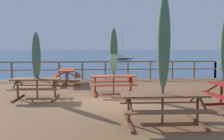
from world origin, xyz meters
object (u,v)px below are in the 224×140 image
at_px(picnic_table_front_left, 113,81).
at_px(sailboat_distant, 121,57).
at_px(patio_umbrella_tall_mid_right, 224,46).
at_px(patio_umbrella_short_front, 114,52).
at_px(picnic_table_mid_left, 67,73).
at_px(picnic_table_back_right, 164,102).
at_px(patio_umbrella_tall_front, 36,57).
at_px(patio_umbrella_short_mid, 164,43).
at_px(picnic_table_front_right, 36,84).

distance_m(picnic_table_front_left, sailboat_distant, 50.07).
bearing_deg(patio_umbrella_tall_mid_right, patio_umbrella_short_front, 175.43).
bearing_deg(picnic_table_mid_left, picnic_table_back_right, -67.40).
xyz_separation_m(patio_umbrella_tall_front, patio_umbrella_short_front, (2.93, 0.69, 0.14)).
distance_m(picnic_table_front_left, patio_umbrella_tall_front, 3.16).
bearing_deg(patio_umbrella_short_mid, patio_umbrella_short_front, 101.48).
bearing_deg(picnic_table_mid_left, patio_umbrella_tall_mid_right, -28.20).
distance_m(patio_umbrella_tall_front, patio_umbrella_short_front, 3.02).
bearing_deg(patio_umbrella_short_front, patio_umbrella_tall_front, -166.77).
relative_size(patio_umbrella_tall_front, patio_umbrella_tall_mid_right, 0.80).
bearing_deg(picnic_table_front_left, sailboat_distant, 83.09).
bearing_deg(sailboat_distant, picnic_table_front_left, -96.91).
bearing_deg(picnic_table_mid_left, patio_umbrella_short_front, -55.56).
distance_m(patio_umbrella_tall_mid_right, sailboat_distant, 50.14).
xyz_separation_m(picnic_table_mid_left, picnic_table_front_right, (-0.75, -3.93, -0.01)).
bearing_deg(sailboat_distant, picnic_table_front_right, -100.07).
distance_m(picnic_table_back_right, picnic_table_front_left, 4.32).
bearing_deg(patio_umbrella_tall_mid_right, sailboat_distant, 88.23).
height_order(patio_umbrella_tall_front, sailboat_distant, sailboat_distant).
distance_m(picnic_table_mid_left, patio_umbrella_tall_front, 4.09).
relative_size(picnic_table_front_right, picnic_table_front_left, 0.97).
distance_m(patio_umbrella_short_mid, patio_umbrella_short_front, 4.33).
distance_m(patio_umbrella_tall_front, sailboat_distant, 51.22).
bearing_deg(patio_umbrella_tall_front, picnic_table_mid_left, 79.40).
height_order(patio_umbrella_short_front, patio_umbrella_tall_mid_right, patio_umbrella_tall_mid_right).
xyz_separation_m(picnic_table_front_left, patio_umbrella_short_mid, (0.88, -4.24, 1.46)).
relative_size(patio_umbrella_short_mid, sailboat_distant, 0.41).
relative_size(picnic_table_mid_left, patio_umbrella_short_front, 0.84).
relative_size(patio_umbrella_short_front, sailboat_distant, 0.35).
xyz_separation_m(picnic_table_front_right, patio_umbrella_tall_front, (0.02, 0.02, 1.02)).
xyz_separation_m(patio_umbrella_tall_front, sailboat_distant, (8.93, 50.40, -1.92)).
bearing_deg(patio_umbrella_tall_front, picnic_table_front_left, 13.56).
bearing_deg(patio_umbrella_short_mid, patio_umbrella_tall_front, 136.97).
bearing_deg(picnic_table_back_right, patio_umbrella_short_front, 101.89).
distance_m(patio_umbrella_short_mid, sailboat_distant, 54.24).
relative_size(picnic_table_front_right, patio_umbrella_tall_front, 0.72).
height_order(patio_umbrella_short_front, sailboat_distant, sailboat_distant).
xyz_separation_m(picnic_table_mid_left, picnic_table_back_right, (3.09, -7.42, -0.00)).
distance_m(patio_umbrella_short_front, patio_umbrella_tall_mid_right, 4.47).
xyz_separation_m(patio_umbrella_short_mid, patio_umbrella_tall_front, (-3.79, 3.54, -0.44)).
relative_size(picnic_table_front_left, sailboat_distant, 0.24).
bearing_deg(picnic_table_front_right, patio_umbrella_short_front, 13.57).
xyz_separation_m(picnic_table_front_right, picnic_table_front_left, (2.93, 0.73, 0.00)).
bearing_deg(sailboat_distant, patio_umbrella_tall_front, -100.05).
bearing_deg(picnic_table_back_right, patio_umbrella_tall_mid_right, 47.24).
bearing_deg(picnic_table_back_right, patio_umbrella_tall_front, 137.33).
distance_m(picnic_table_front_right, patio_umbrella_tall_mid_right, 7.55).
bearing_deg(patio_umbrella_tall_front, patio_umbrella_short_mid, -43.03).
xyz_separation_m(patio_umbrella_tall_mid_right, sailboat_distant, (1.55, 50.07, -2.31)).
relative_size(picnic_table_back_right, picnic_table_front_right, 1.19).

